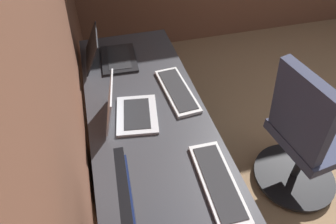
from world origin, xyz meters
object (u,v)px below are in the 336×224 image
(drawer_pedestal, at_px, (156,194))
(keyboard_spare, at_px, (177,90))
(laptop_leftmost, at_px, (108,55))
(keyboard_main, at_px, (218,182))
(laptop_left, at_px, (126,110))
(office_chair, at_px, (304,141))

(drawer_pedestal, height_order, keyboard_spare, keyboard_spare)
(laptop_leftmost, bearing_deg, keyboard_main, -162.01)
(laptop_leftmost, relative_size, keyboard_main, 0.81)
(laptop_left, bearing_deg, keyboard_main, -148.47)
(keyboard_main, bearing_deg, office_chair, -68.04)
(laptop_leftmost, xyz_separation_m, laptop_left, (-0.54, -0.03, 0.00))
(office_chair, bearing_deg, drawer_pedestal, 92.99)
(keyboard_main, height_order, office_chair, office_chair)
(keyboard_spare, bearing_deg, laptop_leftmost, 39.36)
(drawer_pedestal, relative_size, laptop_left, 2.14)
(drawer_pedestal, distance_m, laptop_left, 0.51)
(laptop_leftmost, height_order, office_chair, office_chair)
(keyboard_main, relative_size, keyboard_spare, 0.99)
(laptop_leftmost, height_order, keyboard_main, laptop_leftmost)
(keyboard_main, distance_m, office_chair, 0.82)
(drawer_pedestal, height_order, laptop_left, laptop_left)
(keyboard_main, distance_m, keyboard_spare, 0.63)
(drawer_pedestal, distance_m, laptop_leftmost, 0.92)
(laptop_left, bearing_deg, laptop_leftmost, 3.13)
(office_chair, bearing_deg, laptop_leftmost, 54.41)
(drawer_pedestal, bearing_deg, laptop_left, 17.08)
(drawer_pedestal, height_order, keyboard_main, keyboard_main)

